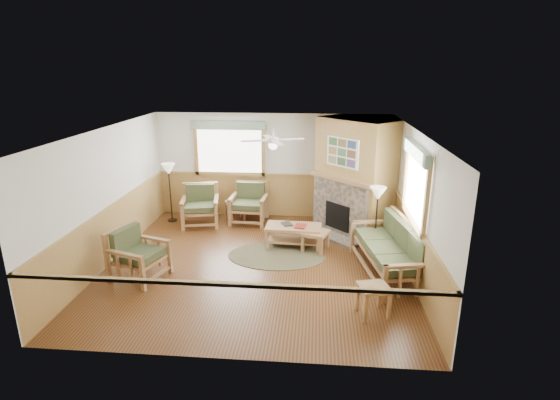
# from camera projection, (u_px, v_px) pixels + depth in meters

# --- Properties ---
(floor) EXTENTS (6.00, 6.00, 0.01)m
(floor) POSITION_uv_depth(u_px,v_px,m) (257.00, 264.00, 8.86)
(floor) COLOR #563117
(floor) RESTS_ON ground
(ceiling) EXTENTS (6.00, 6.00, 0.01)m
(ceiling) POSITION_uv_depth(u_px,v_px,m) (255.00, 131.00, 8.05)
(ceiling) COLOR white
(ceiling) RESTS_ON floor
(wall_back) EXTENTS (6.00, 0.02, 2.70)m
(wall_back) POSITION_uv_depth(u_px,v_px,m) (272.00, 166.00, 11.30)
(wall_back) COLOR silver
(wall_back) RESTS_ON floor
(wall_front) EXTENTS (6.00, 0.02, 2.70)m
(wall_front) POSITION_uv_depth(u_px,v_px,m) (224.00, 270.00, 5.60)
(wall_front) COLOR silver
(wall_front) RESTS_ON floor
(wall_left) EXTENTS (0.02, 6.00, 2.70)m
(wall_left) POSITION_uv_depth(u_px,v_px,m) (107.00, 197.00, 8.70)
(wall_left) COLOR silver
(wall_left) RESTS_ON floor
(wall_right) EXTENTS (0.02, 6.00, 2.70)m
(wall_right) POSITION_uv_depth(u_px,v_px,m) (414.00, 204.00, 8.21)
(wall_right) COLOR silver
(wall_right) RESTS_ON floor
(wainscot) EXTENTS (6.00, 6.00, 1.10)m
(wainscot) POSITION_uv_depth(u_px,v_px,m) (257.00, 239.00, 8.69)
(wainscot) COLOR #A88244
(wainscot) RESTS_ON floor
(fireplace) EXTENTS (3.11, 3.11, 2.70)m
(fireplace) POSITION_uv_depth(u_px,v_px,m) (355.00, 177.00, 10.23)
(fireplace) COLOR #A88244
(fireplace) RESTS_ON floor
(window_back) EXTENTS (1.90, 0.16, 1.50)m
(window_back) POSITION_uv_depth(u_px,v_px,m) (229.00, 120.00, 11.00)
(window_back) COLOR white
(window_back) RESTS_ON wall_back
(window_right) EXTENTS (0.16, 1.90, 1.50)m
(window_right) POSITION_uv_depth(u_px,v_px,m) (420.00, 144.00, 7.67)
(window_right) COLOR white
(window_right) RESTS_ON wall_right
(ceiling_fan) EXTENTS (1.59, 1.59, 0.36)m
(ceiling_fan) POSITION_uv_depth(u_px,v_px,m) (273.00, 131.00, 8.32)
(ceiling_fan) COLOR white
(ceiling_fan) RESTS_ON ceiling
(sofa) EXTENTS (2.33, 1.28, 1.01)m
(sofa) POSITION_uv_depth(u_px,v_px,m) (388.00, 249.00, 8.30)
(sofa) COLOR #A0754A
(sofa) RESTS_ON floor
(armchair_back_left) EXTENTS (1.04, 1.04, 0.99)m
(armchair_back_left) POSITION_uv_depth(u_px,v_px,m) (200.00, 206.00, 10.87)
(armchair_back_left) COLOR #A0754A
(armchair_back_left) RESTS_ON floor
(armchair_back_right) EXTENTS (0.93, 0.93, 0.99)m
(armchair_back_right) POSITION_uv_depth(u_px,v_px,m) (249.00, 204.00, 11.05)
(armchair_back_right) COLOR #A0754A
(armchair_back_right) RESTS_ON floor
(armchair_left) EXTENTS (1.09, 1.09, 0.97)m
(armchair_left) POSITION_uv_depth(u_px,v_px,m) (139.00, 254.00, 8.15)
(armchair_left) COLOR #A0754A
(armchair_left) RESTS_ON floor
(coffee_table) EXTENTS (1.24, 0.66, 0.48)m
(coffee_table) POSITION_uv_depth(u_px,v_px,m) (293.00, 236.00, 9.64)
(coffee_table) COLOR #A0754A
(coffee_table) RESTS_ON floor
(end_table_chairs) EXTENTS (0.59, 0.58, 0.51)m
(end_table_chairs) POSITION_uv_depth(u_px,v_px,m) (235.00, 211.00, 11.25)
(end_table_chairs) COLOR #A0754A
(end_table_chairs) RESTS_ON floor
(end_table_sofa) EXTENTS (0.56, 0.55, 0.52)m
(end_table_sofa) POSITION_uv_depth(u_px,v_px,m) (373.00, 300.00, 6.98)
(end_table_sofa) COLOR #A0754A
(end_table_sofa) RESTS_ON floor
(footstool) EXTENTS (0.65, 0.65, 0.44)m
(footstool) POSITION_uv_depth(u_px,v_px,m) (315.00, 241.00, 9.43)
(footstool) COLOR #A0754A
(footstool) RESTS_ON floor
(braided_rug) EXTENTS (2.27, 2.27, 0.01)m
(braided_rug) POSITION_uv_depth(u_px,v_px,m) (276.00, 256.00, 9.21)
(braided_rug) COLOR #4D4930
(braided_rug) RESTS_ON floor
(floor_lamp_left) EXTENTS (0.45, 0.45, 1.51)m
(floor_lamp_left) POSITION_uv_depth(u_px,v_px,m) (170.00, 192.00, 11.07)
(floor_lamp_left) COLOR black
(floor_lamp_left) RESTS_ON floor
(floor_lamp_right) EXTENTS (0.45, 0.45, 1.48)m
(floor_lamp_right) POSITION_uv_depth(u_px,v_px,m) (376.00, 221.00, 9.12)
(floor_lamp_right) COLOR black
(floor_lamp_right) RESTS_ON floor
(book_red) EXTENTS (0.26, 0.33, 0.03)m
(book_red) POSITION_uv_depth(u_px,v_px,m) (300.00, 225.00, 9.50)
(book_red) COLOR maroon
(book_red) RESTS_ON coffee_table
(book_dark) EXTENTS (0.29, 0.33, 0.02)m
(book_dark) POSITION_uv_depth(u_px,v_px,m) (287.00, 223.00, 9.64)
(book_dark) COLOR #272620
(book_dark) RESTS_ON coffee_table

